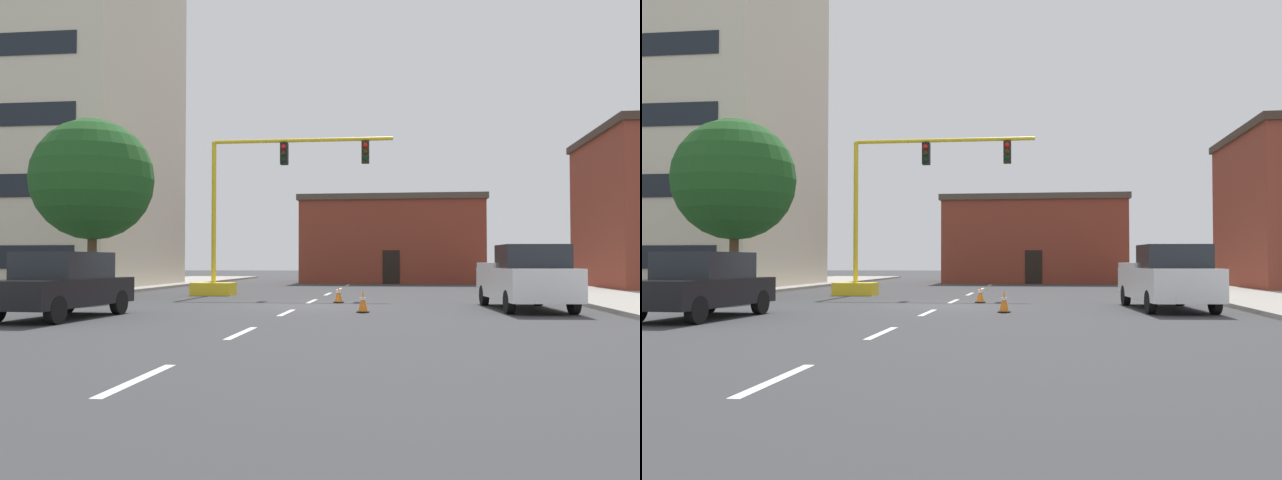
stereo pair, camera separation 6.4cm
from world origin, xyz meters
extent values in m
plane|color=#38383A|center=(0.00, 0.00, 0.00)|extent=(160.00, 160.00, 0.00)
cube|color=#9E998E|center=(-12.30, 8.00, 0.07)|extent=(6.00, 56.00, 0.14)
cube|color=#9E998E|center=(12.30, 8.00, 0.07)|extent=(6.00, 56.00, 0.14)
cube|color=silver|center=(0.00, -14.00, 0.00)|extent=(0.16, 2.40, 0.01)
cube|color=silver|center=(0.00, -8.50, 0.00)|extent=(0.16, 2.40, 0.01)
cube|color=silver|center=(0.00, -3.00, 0.00)|extent=(0.16, 2.40, 0.01)
cube|color=silver|center=(0.00, 2.50, 0.00)|extent=(0.16, 2.40, 0.01)
cube|color=silver|center=(0.00, 8.00, 0.00)|extent=(0.16, 2.40, 0.01)
cube|color=silver|center=(0.00, 13.50, 0.00)|extent=(0.16, 2.40, 0.01)
cube|color=silver|center=(0.00, 19.00, 0.00)|extent=(0.16, 2.40, 0.01)
cube|color=beige|center=(-17.63, 13.34, 11.81)|extent=(14.21, 12.15, 23.63)
cube|color=brown|center=(2.65, 26.10, 2.78)|extent=(12.27, 8.65, 5.57)
cube|color=#4C4238|center=(2.65, 26.10, 5.77)|extent=(12.57, 8.95, 0.40)
cube|color=black|center=(2.65, 21.74, 1.10)|extent=(1.10, 0.06, 2.20)
cube|color=yellow|center=(-4.88, 6.39, 0.28)|extent=(1.80, 1.20, 0.55)
cylinder|color=yellow|center=(-4.88, 6.39, 3.65)|extent=(0.20, 0.20, 6.20)
cylinder|color=yellow|center=(-0.95, 6.39, 6.75)|extent=(7.86, 0.16, 0.16)
cube|color=black|center=(-1.74, 6.39, 6.18)|extent=(0.32, 0.36, 0.95)
sphere|color=red|center=(-1.74, 6.20, 6.45)|extent=(0.20, 0.20, 0.20)
sphere|color=#38280A|center=(-1.74, 6.20, 6.17)|extent=(0.20, 0.20, 0.20)
sphere|color=black|center=(-1.74, 6.20, 5.89)|extent=(0.20, 0.20, 0.20)
cube|color=black|center=(1.80, 6.39, 6.18)|extent=(0.32, 0.36, 0.95)
sphere|color=red|center=(1.80, 6.20, 6.45)|extent=(0.20, 0.20, 0.20)
sphere|color=#38280A|center=(1.80, 6.20, 6.17)|extent=(0.20, 0.20, 0.20)
sphere|color=black|center=(1.80, 6.20, 5.89)|extent=(0.20, 0.20, 0.20)
cylinder|color=#4C3823|center=(-8.92, 3.11, 1.47)|extent=(0.36, 0.36, 2.95)
sphere|color=#1E511E|center=(-8.92, 3.11, 4.76)|extent=(4.84, 4.84, 4.84)
cube|color=white|center=(7.12, -0.82, 0.81)|extent=(2.37, 5.53, 0.95)
cube|color=#1E2328|center=(7.18, -1.72, 1.64)|extent=(1.96, 1.92, 0.70)
cube|color=white|center=(7.04, 0.36, 1.37)|extent=(2.19, 2.94, 0.16)
cylinder|color=black|center=(8.15, -2.59, 0.34)|extent=(0.27, 0.69, 0.68)
cylinder|color=black|center=(6.35, -2.71, 0.34)|extent=(0.27, 0.69, 0.68)
cylinder|color=black|center=(7.89, 1.07, 0.34)|extent=(0.27, 0.69, 0.68)
cylinder|color=black|center=(6.09, 0.95, 0.34)|extent=(0.27, 0.69, 0.68)
cube|color=black|center=(-5.53, -5.61, 0.69)|extent=(2.19, 4.63, 0.70)
cube|color=#1E2328|center=(-5.52, -5.51, 1.39)|extent=(1.87, 2.42, 0.70)
cylinder|color=black|center=(-6.24, -4.02, 0.34)|extent=(0.27, 0.69, 0.68)
cylinder|color=black|center=(-4.59, -4.15, 0.34)|extent=(0.27, 0.69, 0.68)
cylinder|color=black|center=(-4.83, -7.20, 0.34)|extent=(0.27, 0.69, 0.68)
cube|color=black|center=(2.20, -2.65, 0.02)|extent=(0.36, 0.36, 0.04)
cone|color=orange|center=(2.20, -2.65, 0.33)|extent=(0.28, 0.28, 0.58)
cylinder|color=white|center=(2.20, -2.65, 0.40)|extent=(0.19, 0.19, 0.08)
cube|color=black|center=(1.07, 1.80, 0.02)|extent=(0.36, 0.36, 0.04)
cone|color=orange|center=(1.07, 1.80, 0.32)|extent=(0.28, 0.28, 0.57)
cylinder|color=white|center=(1.07, 1.80, 0.39)|extent=(0.19, 0.19, 0.08)
camera|label=1|loc=(3.33, -22.18, 1.51)|focal=37.51mm
camera|label=2|loc=(3.39, -22.17, 1.51)|focal=37.51mm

